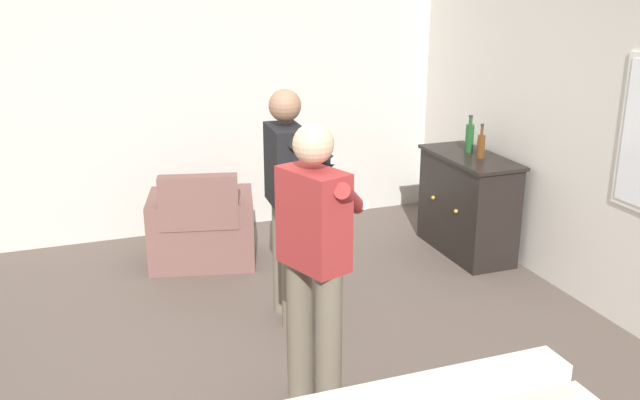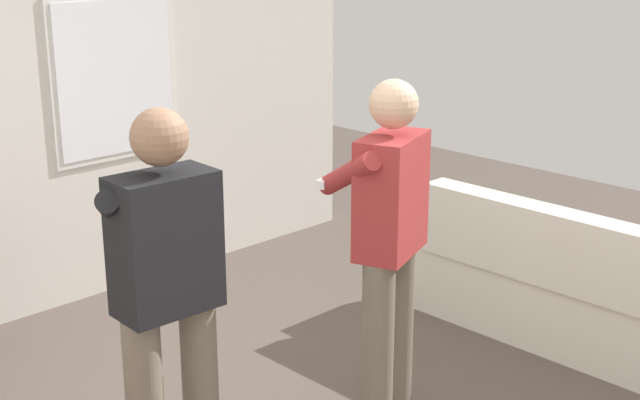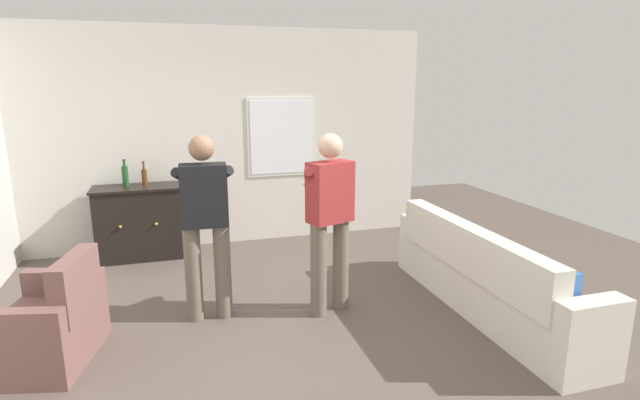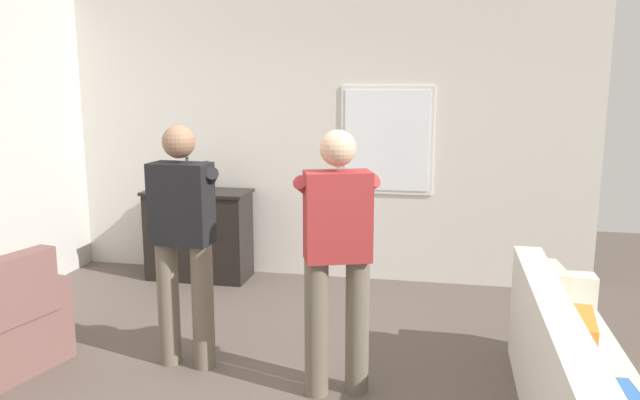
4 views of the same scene
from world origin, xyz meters
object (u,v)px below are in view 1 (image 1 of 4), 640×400
(armchair, at_px, (202,231))
(bottle_wine_green, at_px, (481,145))
(bottle_liquor_amber, at_px, (470,137))
(person_standing_left, at_px, (288,196))
(person_standing_right, at_px, (315,256))
(sideboard_cabinet, at_px, (467,204))

(armchair, xyz_separation_m, bottle_wine_green, (0.66, 2.31, 0.72))
(bottle_liquor_amber, bearing_deg, bottle_wine_green, -4.90)
(bottle_liquor_amber, xyz_separation_m, person_standing_left, (0.79, -1.93, -0.09))
(person_standing_right, bearing_deg, sideboard_cabinet, 130.48)
(bottle_wine_green, xyz_separation_m, bottle_liquor_amber, (-0.22, 0.02, 0.02))
(bottle_liquor_amber, xyz_separation_m, person_standing_right, (1.88, -2.12, -0.09))
(bottle_wine_green, distance_m, person_standing_right, 2.68)
(bottle_wine_green, height_order, person_standing_right, person_standing_right)
(person_standing_right, bearing_deg, person_standing_left, 170.19)
(bottle_wine_green, bearing_deg, person_standing_right, -51.57)
(bottle_wine_green, height_order, person_standing_left, person_standing_left)
(person_standing_left, bearing_deg, sideboard_cabinet, 109.72)
(armchair, relative_size, bottle_liquor_amber, 3.07)
(armchair, height_order, person_standing_right, person_standing_right)
(sideboard_cabinet, bearing_deg, bottle_liquor_amber, 156.57)
(sideboard_cabinet, height_order, bottle_wine_green, bottle_wine_green)
(armchair, height_order, sideboard_cabinet, sideboard_cabinet)
(armchair, relative_size, person_standing_right, 0.60)
(armchair, relative_size, person_standing_left, 0.60)
(bottle_wine_green, relative_size, person_standing_left, 0.18)
(person_standing_left, bearing_deg, armchair, -162.23)
(person_standing_right, bearing_deg, bottle_wine_green, 128.43)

